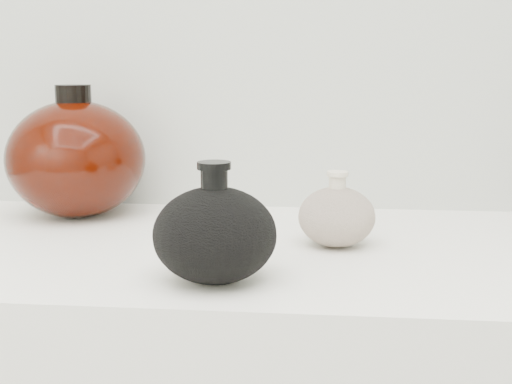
# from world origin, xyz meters

# --- Properties ---
(black_gourd_vase) EXTENTS (0.13, 0.13, 0.13)m
(black_gourd_vase) POSITION_xyz_m (-0.04, 0.79, 0.95)
(black_gourd_vase) COLOR black
(black_gourd_vase) RESTS_ON display_counter
(cream_gourd_vase) EXTENTS (0.12, 0.12, 0.10)m
(cream_gourd_vase) POSITION_xyz_m (0.09, 0.96, 0.94)
(cream_gourd_vase) COLOR beige
(cream_gourd_vase) RESTS_ON display_counter
(left_round_pot) EXTENTS (0.26, 0.26, 0.20)m
(left_round_pot) POSITION_xyz_m (-0.30, 1.10, 0.99)
(left_round_pot) COLOR black
(left_round_pot) RESTS_ON display_counter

